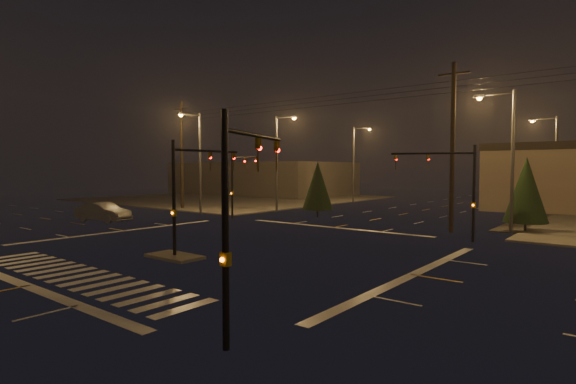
# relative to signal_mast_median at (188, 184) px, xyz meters

# --- Properties ---
(ground) EXTENTS (140.00, 140.00, 0.00)m
(ground) POSITION_rel_signal_mast_median_xyz_m (-0.00, 3.07, -3.75)
(ground) COLOR black
(ground) RESTS_ON ground
(sidewalk_nw) EXTENTS (36.00, 36.00, 0.12)m
(sidewalk_nw) POSITION_rel_signal_mast_median_xyz_m (-30.00, 33.07, -3.69)
(sidewalk_nw) COLOR #45433E
(sidewalk_nw) RESTS_ON ground
(median_island) EXTENTS (3.00, 1.60, 0.15)m
(median_island) POSITION_rel_signal_mast_median_xyz_m (-0.00, -0.93, -3.68)
(median_island) COLOR #45433E
(median_island) RESTS_ON ground
(crosswalk) EXTENTS (15.00, 2.60, 0.01)m
(crosswalk) POSITION_rel_signal_mast_median_xyz_m (-0.00, -5.93, -3.75)
(crosswalk) COLOR beige
(crosswalk) RESTS_ON ground
(stop_bar_near) EXTENTS (16.00, 0.50, 0.01)m
(stop_bar_near) POSITION_rel_signal_mast_median_xyz_m (-0.00, -7.93, -3.75)
(stop_bar_near) COLOR beige
(stop_bar_near) RESTS_ON ground
(stop_bar_far) EXTENTS (16.00, 0.50, 0.01)m
(stop_bar_far) POSITION_rel_signal_mast_median_xyz_m (-0.00, 14.07, -3.75)
(stop_bar_far) COLOR beige
(stop_bar_far) RESTS_ON ground
(commercial_block) EXTENTS (30.00, 18.00, 5.60)m
(commercial_block) POSITION_rel_signal_mast_median_xyz_m (-35.00, 45.07, -0.95)
(commercial_block) COLOR #443D3C
(commercial_block) RESTS_ON ground
(signal_mast_median) EXTENTS (0.25, 4.59, 6.00)m
(signal_mast_median) POSITION_rel_signal_mast_median_xyz_m (0.00, 0.00, 0.00)
(signal_mast_median) COLOR black
(signal_mast_median) RESTS_ON ground
(signal_mast_ne) EXTENTS (4.84, 1.86, 6.00)m
(signal_mast_ne) POSITION_rel_signal_mast_median_xyz_m (9.50, 13.21, 0.04)
(signal_mast_ne) COLOR black
(signal_mast_ne) RESTS_ON ground
(signal_mast_nw) EXTENTS (4.84, 1.86, 6.00)m
(signal_mast_nw) POSITION_rel_signal_mast_median_xyz_m (-9.50, 13.21, 0.04)
(signal_mast_nw) COLOR black
(signal_mast_nw) RESTS_ON ground
(signal_mast_se) EXTENTS (1.55, 3.87, 6.00)m
(signal_mast_se) POSITION_rel_signal_mast_median_xyz_m (10.23, -6.68, -0.04)
(signal_mast_se) COLOR black
(signal_mast_se) RESTS_ON ground
(streetlight_1) EXTENTS (2.77, 0.32, 10.00)m
(streetlight_1) POSITION_rel_signal_mast_median_xyz_m (-11.18, 21.07, 2.05)
(streetlight_1) COLOR #38383A
(streetlight_1) RESTS_ON ground
(streetlight_2) EXTENTS (2.77, 0.32, 10.00)m
(streetlight_2) POSITION_rel_signal_mast_median_xyz_m (-11.18, 37.07, 2.05)
(streetlight_2) COLOR #38383A
(streetlight_2) RESTS_ON ground
(streetlight_3) EXTENTS (2.77, 0.32, 10.00)m
(streetlight_3) POSITION_rel_signal_mast_median_xyz_m (11.18, 19.07, 2.05)
(streetlight_3) COLOR #38383A
(streetlight_3) RESTS_ON ground
(streetlight_4) EXTENTS (2.77, 0.32, 10.00)m
(streetlight_4) POSITION_rel_signal_mast_median_xyz_m (11.18, 39.07, 2.05)
(streetlight_4) COLOR #38383A
(streetlight_4) RESTS_ON ground
(streetlight_5) EXTENTS (0.32, 2.77, 10.00)m
(streetlight_5) POSITION_rel_signal_mast_median_xyz_m (-16.00, 14.26, 2.05)
(streetlight_5) COLOR #38383A
(streetlight_5) RESTS_ON ground
(utility_pole_0) EXTENTS (2.20, 0.32, 12.00)m
(utility_pole_0) POSITION_rel_signal_mast_median_xyz_m (-22.00, 17.07, 2.38)
(utility_pole_0) COLOR black
(utility_pole_0) RESTS_ON ground
(utility_pole_1) EXTENTS (2.20, 0.32, 12.00)m
(utility_pole_1) POSITION_rel_signal_mast_median_xyz_m (8.00, 17.07, 2.38)
(utility_pole_1) COLOR black
(utility_pole_1) RESTS_ON ground
(conifer_0) EXTENTS (2.99, 2.99, 5.38)m
(conifer_0) POSITION_rel_signal_mast_median_xyz_m (12.14, 20.43, -0.72)
(conifer_0) COLOR black
(conifer_0) RESTS_ON ground
(conifer_3) EXTENTS (2.90, 2.90, 5.22)m
(conifer_3) POSITION_rel_signal_mast_median_xyz_m (-5.27, 19.60, -0.79)
(conifer_3) COLOR black
(conifer_3) RESTS_ON ground
(car_crossing) EXTENTS (5.33, 2.79, 1.67)m
(car_crossing) POSITION_rel_signal_mast_median_xyz_m (-17.33, 4.98, -2.92)
(car_crossing) COLOR #4F5156
(car_crossing) RESTS_ON ground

